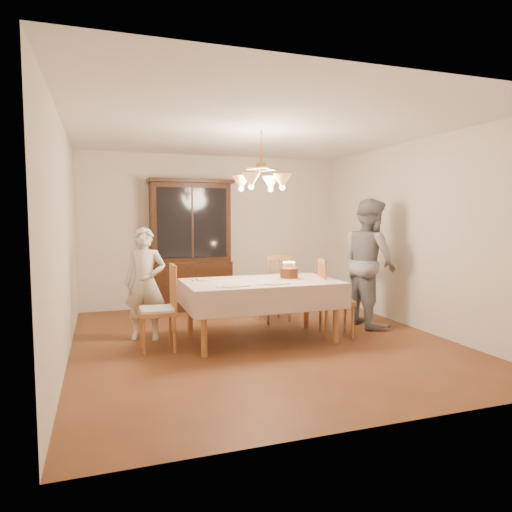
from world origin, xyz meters
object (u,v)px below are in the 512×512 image
object	(u,v)px
dining_table	(261,287)
elderly_woman	(145,284)
china_hutch	(191,247)
birthday_cake	(289,274)
chair_far_side	(274,292)

from	to	relation	value
dining_table	elderly_woman	bearing A→B (deg)	157.96
china_hutch	birthday_cake	xyz separation A→B (m)	(0.84, -2.22, -0.22)
chair_far_side	birthday_cake	world-z (taller)	chair_far_side
dining_table	elderly_woman	distance (m)	1.47
chair_far_side	elderly_woman	world-z (taller)	elderly_woman
chair_far_side	birthday_cake	bearing A→B (deg)	-99.25
china_hutch	chair_far_side	bearing A→B (deg)	-52.97
china_hutch	birthday_cake	bearing A→B (deg)	-69.24
china_hutch	chair_far_side	size ratio (longest dim) A/B	2.16
chair_far_side	elderly_woman	distance (m)	1.96
china_hutch	elderly_woman	distance (m)	1.96
chair_far_side	elderly_woman	xyz separation A→B (m)	(-1.90, -0.39, 0.27)
china_hutch	birthday_cake	distance (m)	2.39
elderly_woman	chair_far_side	bearing A→B (deg)	28.77
dining_table	china_hutch	size ratio (longest dim) A/B	0.88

